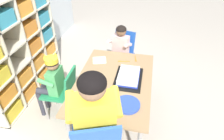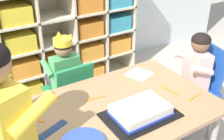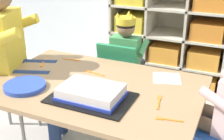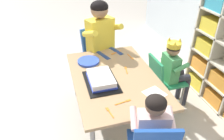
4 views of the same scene
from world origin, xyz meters
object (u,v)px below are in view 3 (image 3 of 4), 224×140
object	(u,v)px
child_with_crown	(127,52)
birthday_cake_on_tray	(91,94)
paper_plate_stack	(25,86)
fork_near_child_seat	(167,119)
adult_helper_seated	(14,46)
classroom_chair_adult_side	(1,75)
guest_at_table_side	(223,105)
fork_near_cake_tray	(94,73)
fork_beside_plate_stack	(43,63)
classroom_chair_blue	(122,74)
fork_at_table_front_edge	(159,101)
activity_table	(96,92)
fork_scattered_mid_table	(72,60)

from	to	relation	value
child_with_crown	birthday_cake_on_tray	world-z (taller)	child_with_crown
paper_plate_stack	fork_near_child_seat	distance (m)	0.78
adult_helper_seated	fork_near_child_seat	distance (m)	1.06
classroom_chair_adult_side	guest_at_table_side	distance (m)	1.36
classroom_chair_adult_side	adult_helper_seated	bearing A→B (deg)	-90.00
child_with_crown	classroom_chair_adult_side	world-z (taller)	child_with_crown
paper_plate_stack	fork_near_cake_tray	world-z (taller)	paper_plate_stack
classroom_chair_adult_side	fork_near_child_seat	distance (m)	1.16
birthday_cake_on_tray	fork_near_cake_tray	size ratio (longest dim) A/B	3.09
fork_beside_plate_stack	paper_plate_stack	bearing A→B (deg)	176.35
classroom_chair_blue	adult_helper_seated	world-z (taller)	adult_helper_seated
guest_at_table_side	fork_near_cake_tray	xyz separation A→B (m)	(-0.74, 0.08, 0.00)
classroom_chair_adult_side	paper_plate_stack	distance (m)	0.41
fork_at_table_front_edge	fork_near_child_seat	world-z (taller)	same
classroom_chair_adult_side	activity_table	bearing A→B (deg)	-110.30
adult_helper_seated	guest_at_table_side	distance (m)	1.25
activity_table	fork_near_child_seat	xyz separation A→B (m)	(0.45, -0.18, 0.05)
guest_at_table_side	fork_at_table_front_edge	bearing A→B (deg)	-55.85
birthday_cake_on_tray	fork_near_cake_tray	distance (m)	0.32
adult_helper_seated	fork_near_child_seat	size ratio (longest dim) A/B	8.88
classroom_chair_blue	paper_plate_stack	bearing A→B (deg)	69.67
guest_at_table_side	fork_scattered_mid_table	size ratio (longest dim) A/B	6.78
paper_plate_stack	fork_near_child_seat	xyz separation A→B (m)	(0.78, 0.01, -0.01)
birthday_cake_on_tray	classroom_chair_blue	bearing A→B (deg)	99.86
paper_plate_stack	fork_beside_plate_stack	size ratio (longest dim) A/B	1.67
fork_beside_plate_stack	fork_near_cake_tray	bearing A→B (deg)	-115.33
adult_helper_seated	fork_at_table_front_edge	size ratio (longest dim) A/B	7.83
adult_helper_seated	fork_at_table_front_edge	distance (m)	0.97
birthday_cake_on_tray	paper_plate_stack	distance (m)	0.38
fork_at_table_front_edge	fork_scattered_mid_table	bearing A→B (deg)	-124.90
fork_scattered_mid_table	fork_near_child_seat	xyz separation A→B (m)	(0.76, -0.45, 0.00)
fork_beside_plate_stack	fork_at_table_front_edge	world-z (taller)	same
guest_at_table_side	fork_scattered_mid_table	world-z (taller)	guest_at_table_side
classroom_chair_adult_side	adult_helper_seated	xyz separation A→B (m)	(0.11, 0.04, 0.20)
child_with_crown	guest_at_table_side	xyz separation A→B (m)	(0.74, -0.61, 0.04)
paper_plate_stack	fork_beside_plate_stack	distance (m)	0.36
paper_plate_stack	fork_near_cake_tray	bearing A→B (deg)	52.82
classroom_chair_blue	birthday_cake_on_tray	size ratio (longest dim) A/B	1.52
paper_plate_stack	fork_scattered_mid_table	bearing A→B (deg)	87.90
child_with_crown	fork_beside_plate_stack	distance (m)	0.65
adult_helper_seated	fork_near_child_seat	xyz separation A→B (m)	(1.03, -0.22, -0.13)
adult_helper_seated	birthday_cake_on_tray	distance (m)	0.67
child_with_crown	paper_plate_stack	size ratio (longest dim) A/B	3.68
fork_scattered_mid_table	fork_beside_plate_stack	bearing A→B (deg)	33.78
guest_at_table_side	fork_beside_plate_stack	world-z (taller)	guest_at_table_side
fork_at_table_front_edge	guest_at_table_side	bearing A→B (deg)	98.22
fork_near_cake_tray	fork_at_table_front_edge	bearing A→B (deg)	-10.18
fork_beside_plate_stack	fork_near_child_seat	world-z (taller)	same
fork_near_cake_tray	fork_near_child_seat	distance (m)	0.62
classroom_chair_blue	adult_helper_seated	size ratio (longest dim) A/B	0.58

